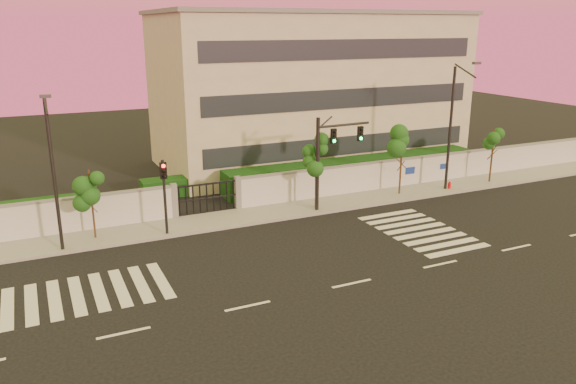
{
  "coord_description": "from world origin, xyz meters",
  "views": [
    {
      "loc": [
        -12.32,
        -19.59,
        11.12
      ],
      "look_at": [
        -0.36,
        6.0,
        2.73
      ],
      "focal_mm": 35.0,
      "sensor_mm": 36.0,
      "label": 1
    }
  ],
  "objects": [
    {
      "name": "fire_hydrant",
      "position": [
        13.98,
        9.89,
        0.33
      ],
      "size": [
        0.26,
        0.25,
        0.66
      ],
      "rotation": [
        0.0,
        0.0,
        -0.16
      ],
      "color": "red",
      "rests_on": "ground"
    },
    {
      "name": "street_tree_f",
      "position": [
        17.91,
        10.11,
        2.95
      ],
      "size": [
        1.62,
        1.29,
        4.01
      ],
      "color": "#382314",
      "rests_on": "ground"
    },
    {
      "name": "road_markings",
      "position": [
        -1.58,
        3.76,
        0.01
      ],
      "size": [
        57.0,
        7.62,
        0.02
      ],
      "color": "silver",
      "rests_on": "ground"
    },
    {
      "name": "street_tree_d",
      "position": [
        3.52,
        10.15,
        3.45
      ],
      "size": [
        1.59,
        1.27,
        4.68
      ],
      "color": "#382314",
      "rests_on": "ground"
    },
    {
      "name": "streetlight_east",
      "position": [
        13.68,
        9.77,
        4.83
      ],
      "size": [
        0.53,
        2.15,
        8.95
      ],
      "color": "black",
      "rests_on": "ground"
    },
    {
      "name": "perimeter_wall",
      "position": [
        0.1,
        12.0,
        1.07
      ],
      "size": [
        60.0,
        0.36,
        2.2
      ],
      "color": "#B8BAC0",
      "rests_on": "ground"
    },
    {
      "name": "traffic_signal_secondary",
      "position": [
        -6.1,
        9.42,
        2.73
      ],
      "size": [
        0.33,
        0.33,
        4.3
      ],
      "rotation": [
        0.0,
        0.0,
        -0.21
      ],
      "color": "black",
      "rests_on": "ground"
    },
    {
      "name": "sidewalk",
      "position": [
        0.0,
        10.5,
        0.07
      ],
      "size": [
        60.0,
        3.0,
        0.15
      ],
      "primitive_type": "cube",
      "color": "gray",
      "rests_on": "ground"
    },
    {
      "name": "streetlight_west",
      "position": [
        -11.48,
        9.3,
        4.42
      ],
      "size": [
        0.49,
        1.97,
        8.18
      ],
      "color": "black",
      "rests_on": "ground"
    },
    {
      "name": "hedge_row",
      "position": [
        1.17,
        14.74,
        0.82
      ],
      "size": [
        41.0,
        4.25,
        1.8
      ],
      "color": "black",
      "rests_on": "ground"
    },
    {
      "name": "street_tree_e",
      "position": [
        10.09,
        10.38,
        3.36
      ],
      "size": [
        1.59,
        1.26,
        4.56
      ],
      "color": "#382314",
      "rests_on": "ground"
    },
    {
      "name": "ground",
      "position": [
        0.0,
        0.0,
        0.0
      ],
      "size": [
        120.0,
        120.0,
        0.0
      ],
      "primitive_type": "plane",
      "color": "black",
      "rests_on": "ground"
    },
    {
      "name": "traffic_signal_main",
      "position": [
        4.07,
        9.63,
        3.73
      ],
      "size": [
        3.73,
        0.44,
        5.89
      ],
      "rotation": [
        0.0,
        0.0,
        0.06
      ],
      "color": "black",
      "rests_on": "ground"
    },
    {
      "name": "institutional_building",
      "position": [
        9.0,
        21.99,
        6.16
      ],
      "size": [
        24.4,
        12.4,
        12.25
      ],
      "color": "#B4AC98",
      "rests_on": "ground"
    },
    {
      "name": "street_tree_c",
      "position": [
        -9.73,
        10.48,
        2.88
      ],
      "size": [
        1.31,
        1.04,
        3.91
      ],
      "color": "#382314",
      "rests_on": "ground"
    }
  ]
}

